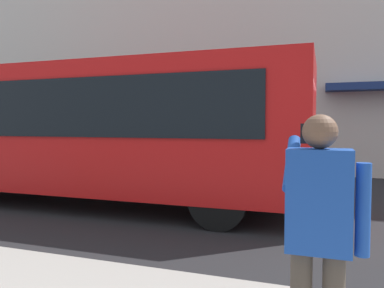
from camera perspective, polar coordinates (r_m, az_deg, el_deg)
ground_plane at (r=7.67m, az=9.32°, el=-10.51°), size 60.00×60.00×0.00m
building_facade_far at (r=14.81m, az=14.41°, el=19.37°), size 28.00×1.55×12.00m
red_bus at (r=8.58m, az=-13.84°, el=2.21°), size 9.05×2.54×3.08m
pedestrian_photographer at (r=2.61m, az=18.61°, el=-11.49°), size 0.53×0.52×1.70m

